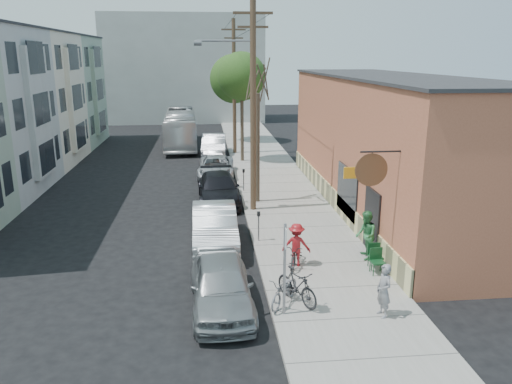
{
  "coord_description": "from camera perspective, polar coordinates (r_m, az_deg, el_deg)",
  "views": [
    {
      "loc": [
        0.19,
        -18.63,
        7.51
      ],
      "look_at": [
        2.41,
        3.16,
        1.5
      ],
      "focal_mm": 35.0,
      "sensor_mm": 36.0,
      "label": 1
    }
  ],
  "objects": [
    {
      "name": "sidewalk",
      "position": [
        30.82,
        1.93,
        1.38
      ],
      "size": [
        4.5,
        58.0,
        0.15
      ],
      "primitive_type": "cube",
      "color": "gray",
      "rests_on": "ground"
    },
    {
      "name": "cafe_building",
      "position": [
        25.56,
        14.47,
        5.38
      ],
      "size": [
        6.6,
        20.2,
        6.61
      ],
      "color": "#AB5C3F",
      "rests_on": "ground"
    },
    {
      "name": "parking_meter_near",
      "position": [
        20.35,
        0.3,
        -3.36
      ],
      "size": [
        0.14,
        0.14,
        1.24
      ],
      "color": "slate",
      "rests_on": "sidewalk"
    },
    {
      "name": "bus",
      "position": [
        43.13,
        -8.61,
        7.18
      ],
      "size": [
        2.89,
        10.91,
        3.02
      ],
      "primitive_type": "imported",
      "rotation": [
        0.0,
        0.0,
        0.03
      ],
      "color": "silver",
      "rests_on": "ground"
    },
    {
      "name": "car_2",
      "position": [
        26.25,
        -4.29,
        0.39
      ],
      "size": [
        2.25,
        5.25,
        1.51
      ],
      "primitive_type": "imported",
      "rotation": [
        0.0,
        0.0,
        0.03
      ],
      "color": "black",
      "rests_on": "ground"
    },
    {
      "name": "parked_bike_a",
      "position": [
        15.57,
        4.7,
        -10.65
      ],
      "size": [
        1.36,
        1.84,
        1.1
      ],
      "primitive_type": "imported",
      "rotation": [
        0.0,
        0.0,
        0.52
      ],
      "color": "black",
      "rests_on": "sidewalk"
    },
    {
      "name": "car_4",
      "position": [
        38.55,
        -4.84,
        5.32
      ],
      "size": [
        1.98,
        5.13,
        1.67
      ],
      "primitive_type": "imported",
      "rotation": [
        0.0,
        0.0,
        -0.04
      ],
      "color": "#B2B3BA",
      "rests_on": "ground"
    },
    {
      "name": "car_3",
      "position": [
        31.77,
        -4.59,
        2.85
      ],
      "size": [
        2.45,
        4.88,
        1.33
      ],
      "primitive_type": "imported",
      "rotation": [
        0.0,
        0.0,
        -0.05
      ],
      "color": "#AFB2B7",
      "rests_on": "ground"
    },
    {
      "name": "patron_grey",
      "position": [
        15.12,
        14.4,
        -10.85
      ],
      "size": [
        0.48,
        0.65,
        1.62
      ],
      "primitive_type": "imported",
      "rotation": [
        0.0,
        0.0,
        -1.39
      ],
      "color": "gray",
      "rests_on": "sidewalk"
    },
    {
      "name": "car_0",
      "position": [
        15.42,
        -3.99,
        -10.58
      ],
      "size": [
        1.98,
        4.62,
        1.55
      ],
      "primitive_type": "imported",
      "rotation": [
        0.0,
        0.0,
        0.03
      ],
      "color": "gray",
      "rests_on": "ground"
    },
    {
      "name": "end_cap_building",
      "position": [
        60.69,
        -8.12,
        13.77
      ],
      "size": [
        18.0,
        8.0,
        12.0
      ],
      "primitive_type": "cube",
      "color": "#AFB0AB",
      "rests_on": "ground"
    },
    {
      "name": "cyclist",
      "position": [
        18.07,
        4.64,
        -6.02
      ],
      "size": [
        1.14,
        0.83,
        1.59
      ],
      "primitive_type": "imported",
      "rotation": [
        0.0,
        0.0,
        2.88
      ],
      "color": "maroon",
      "rests_on": "sidewalk"
    },
    {
      "name": "car_1",
      "position": [
        20.29,
        -4.75,
        -3.94
      ],
      "size": [
        1.81,
        5.03,
        1.65
      ],
      "primitive_type": "imported",
      "rotation": [
        0.0,
        0.0,
        0.01
      ],
      "color": "#B8BDC1",
      "rests_on": "ground"
    },
    {
      "name": "utility_pole_near",
      "position": [
        23.74,
        -0.48,
        10.27
      ],
      "size": [
        3.57,
        0.28,
        10.0
      ],
      "color": "#503A28",
      "rests_on": "sidewalk"
    },
    {
      "name": "cyclist_bike",
      "position": [
        18.21,
        4.61,
        -7.1
      ],
      "size": [
        1.08,
        1.71,
        0.85
      ],
      "primitive_type": "imported",
      "rotation": [
        0.0,
        0.0,
        -0.35
      ],
      "color": "black",
      "rests_on": "sidewalk"
    },
    {
      "name": "tree_leafy_mid",
      "position": [
        35.54,
        -1.64,
        13.05
      ],
      "size": [
        3.37,
        3.37,
        7.65
      ],
      "color": "#44392C",
      "rests_on": "sidewalk"
    },
    {
      "name": "utility_pole_far",
      "position": [
        38.66,
        -2.51,
        12.12
      ],
      "size": [
        1.8,
        0.28,
        10.0
      ],
      "color": "#503A28",
      "rests_on": "sidewalk"
    },
    {
      "name": "sign_post",
      "position": [
        14.42,
        3.3,
        -7.86
      ],
      "size": [
        0.07,
        0.45,
        2.8
      ],
      "color": "slate",
      "rests_on": "sidewalk"
    },
    {
      "name": "apartment_row",
      "position": [
        34.91,
        -26.31,
        8.84
      ],
      "size": [
        6.3,
        32.0,
        9.0
      ],
      "color": "#91A48B",
      "rests_on": "ground"
    },
    {
      "name": "patio_chair_b",
      "position": [
        18.4,
        13.49,
        -7.2
      ],
      "size": [
        0.51,
        0.51,
        0.88
      ],
      "primitive_type": null,
      "rotation": [
        0.0,
        0.0,
        0.03
      ],
      "color": "#103B1D",
      "rests_on": "sidewalk"
    },
    {
      "name": "tree_leafy_far",
      "position": [
        44.5,
        -2.51,
        12.79
      ],
      "size": [
        4.23,
        4.23,
        7.51
      ],
      "color": "#44392C",
      "rests_on": "sidewalk"
    },
    {
      "name": "parking_meter_far",
      "position": [
        27.89,
        -1.42,
        1.81
      ],
      "size": [
        0.14,
        0.14,
        1.24
      ],
      "color": "slate",
      "rests_on": "sidewalk"
    },
    {
      "name": "tree_bare",
      "position": [
        25.45,
        0.16,
        4.98
      ],
      "size": [
        0.24,
        0.24,
        5.56
      ],
      "color": "#44392C",
      "rests_on": "sidewalk"
    },
    {
      "name": "parked_bike_b",
      "position": [
        15.5,
        3.3,
        -11.13
      ],
      "size": [
        1.47,
        1.78,
        0.91
      ],
      "primitive_type": "imported",
      "rotation": [
        0.0,
        0.0,
        -0.59
      ],
      "color": "slate",
      "rests_on": "sidewalk"
    },
    {
      "name": "patio_chair_a",
      "position": [
        17.98,
        13.71,
        -7.75
      ],
      "size": [
        0.54,
        0.54,
        0.88
      ],
      "primitive_type": null,
      "rotation": [
        0.0,
        0.0,
        0.08
      ],
      "color": "#103B1D",
      "rests_on": "sidewalk"
    },
    {
      "name": "ground",
      "position": [
        20.09,
        -5.98,
        -6.7
      ],
      "size": [
        120.0,
        120.0,
        0.0
      ],
      "primitive_type": "plane",
      "color": "black"
    },
    {
      "name": "patron_green",
      "position": [
        19.01,
        12.43,
        -4.84
      ],
      "size": [
        0.8,
        0.97,
        1.84
      ],
      "primitive_type": "imported",
      "rotation": [
        0.0,
        0.0,
        -1.7
      ],
      "color": "#327D44",
      "rests_on": "sidewalk"
    }
  ]
}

